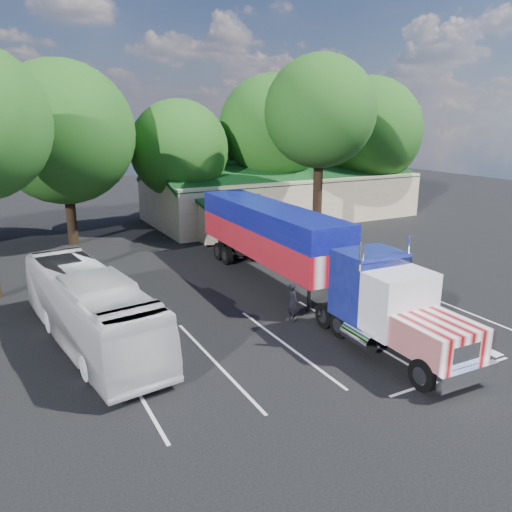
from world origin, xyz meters
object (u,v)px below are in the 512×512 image
woman (293,302)px  silver_sedan (248,222)px  semi_truck (293,246)px  tour_bus (90,308)px  bicycle (252,246)px

woman → silver_sedan: bearing=-22.7°
semi_truck → woman: size_ratio=11.76×
tour_bus → semi_truck: bearing=0.7°
woman → bicycle: (3.90, 11.51, -0.42)m
woman → bicycle: size_ratio=0.96×
semi_truck → bicycle: bearing=79.3°
semi_truck → silver_sedan: bearing=73.4°
bicycle → silver_sedan: (3.01, 6.36, 0.25)m
tour_bus → bicycle: bearing=30.2°
semi_truck → silver_sedan: (4.79, 14.48, -1.79)m
bicycle → silver_sedan: bearing=65.5°
bicycle → silver_sedan: 7.04m
woman → silver_sedan: (6.91, 17.87, -0.16)m
semi_truck → woman: bearing=-120.2°
semi_truck → woman: (-2.12, -3.39, -1.62)m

